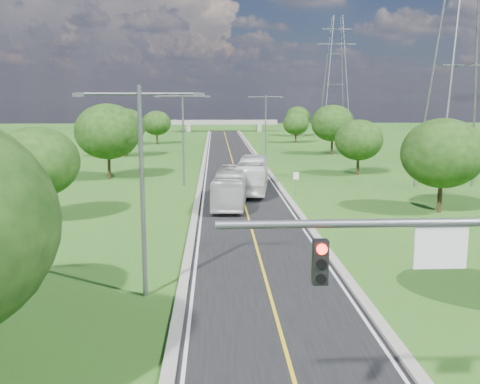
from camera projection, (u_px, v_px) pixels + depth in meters
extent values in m
plane|color=#215317|center=(234.00, 167.00, 73.27)|extent=(260.00, 260.00, 0.00)
cube|color=black|center=(233.00, 162.00, 79.16)|extent=(8.00, 150.00, 0.06)
cube|color=gray|center=(204.00, 162.00, 78.95)|extent=(0.50, 150.00, 0.22)
cube|color=gray|center=(261.00, 161.00, 79.34)|extent=(0.50, 150.00, 0.22)
cylinder|color=slate|center=(399.00, 223.00, 12.19)|extent=(8.40, 0.20, 0.20)
cube|color=black|center=(320.00, 262.00, 12.26)|extent=(0.35, 0.28, 1.05)
cylinder|color=#FF140C|center=(322.00, 249.00, 12.04)|extent=(0.24, 0.06, 0.24)
cube|color=white|center=(441.00, 248.00, 12.34)|extent=(1.25, 0.06, 1.00)
cylinder|color=slate|center=(296.00, 184.00, 51.66)|extent=(0.08, 0.08, 2.40)
cube|color=white|center=(296.00, 176.00, 51.49)|extent=(0.55, 0.04, 0.70)
cube|color=gray|center=(189.00, 128.00, 151.33)|extent=(1.20, 3.00, 2.00)
cube|color=gray|center=(259.00, 128.00, 152.25)|extent=(1.20, 3.00, 2.00)
cube|color=gray|center=(224.00, 122.00, 151.51)|extent=(30.00, 3.00, 1.20)
cylinder|color=slate|center=(142.00, 194.00, 24.90)|extent=(0.22, 0.22, 10.00)
cylinder|color=slate|center=(108.00, 94.00, 24.04)|extent=(2.80, 0.12, 0.12)
cylinder|color=slate|center=(170.00, 94.00, 24.17)|extent=(2.80, 0.12, 0.12)
cube|color=slate|center=(79.00, 95.00, 23.99)|extent=(0.50, 0.25, 0.18)
cube|color=slate|center=(199.00, 95.00, 24.24)|extent=(0.50, 0.25, 0.18)
cylinder|color=slate|center=(183.00, 140.00, 57.37)|extent=(0.22, 0.22, 10.00)
cylinder|color=slate|center=(169.00, 96.00, 56.50)|extent=(2.80, 0.12, 0.12)
cylinder|color=slate|center=(196.00, 96.00, 56.63)|extent=(2.80, 0.12, 0.12)
cube|color=slate|center=(157.00, 97.00, 56.45)|extent=(0.50, 0.25, 0.18)
cube|color=slate|center=(208.00, 97.00, 56.70)|extent=(0.50, 0.25, 0.18)
cylinder|color=slate|center=(266.00, 124.00, 90.38)|extent=(0.22, 0.22, 10.00)
cylinder|color=slate|center=(258.00, 97.00, 89.52)|extent=(2.80, 0.12, 0.12)
cylinder|color=slate|center=(274.00, 97.00, 89.64)|extent=(2.80, 0.12, 0.12)
cube|color=slate|center=(250.00, 97.00, 89.46)|extent=(0.50, 0.25, 0.18)
cube|color=slate|center=(282.00, 97.00, 89.71)|extent=(0.50, 0.25, 0.18)
cube|color=slate|center=(337.00, 44.00, 124.77)|extent=(9.00, 0.25, 0.25)
cube|color=slate|center=(337.00, 29.00, 124.19)|extent=(7.00, 0.25, 0.25)
cylinder|color=black|center=(40.00, 205.00, 40.82)|extent=(0.36, 0.36, 2.70)
ellipsoid|color=black|center=(37.00, 162.00, 40.24)|extent=(6.30, 6.30, 5.36)
cylinder|color=black|center=(109.00, 165.00, 62.46)|extent=(0.36, 0.36, 3.24)
ellipsoid|color=black|center=(108.00, 131.00, 61.77)|extent=(7.56, 7.56, 6.43)
cylinder|color=black|center=(126.00, 148.00, 86.01)|extent=(0.36, 0.36, 2.88)
ellipsoid|color=black|center=(125.00, 126.00, 85.39)|extent=(6.72, 6.72, 5.71)
cylinder|color=black|center=(157.00, 138.00, 109.76)|extent=(0.36, 0.36, 2.52)
ellipsoid|color=black|center=(157.00, 123.00, 109.23)|extent=(5.88, 5.88, 5.00)
cylinder|color=black|center=(440.00, 196.00, 44.24)|extent=(0.36, 0.36, 2.88)
ellipsoid|color=black|center=(443.00, 153.00, 43.63)|extent=(6.72, 6.72, 5.71)
cylinder|color=black|center=(358.00, 165.00, 65.87)|extent=(0.36, 0.36, 2.52)
ellipsoid|color=black|center=(359.00, 140.00, 65.33)|extent=(5.88, 5.88, 5.00)
cylinder|color=black|center=(332.00, 146.00, 89.52)|extent=(0.36, 0.36, 3.06)
ellipsoid|color=black|center=(333.00, 123.00, 88.87)|extent=(7.14, 7.14, 6.07)
cylinder|color=black|center=(296.00, 137.00, 113.08)|extent=(0.36, 0.36, 2.34)
ellipsoid|color=black|center=(296.00, 124.00, 112.58)|extent=(5.46, 5.46, 4.64)
cylinder|color=black|center=(298.00, 131.00, 132.88)|extent=(0.36, 0.36, 2.70)
ellipsoid|color=black|center=(298.00, 117.00, 132.31)|extent=(6.30, 6.30, 5.36)
imported|color=white|center=(252.00, 175.00, 53.95)|extent=(4.28, 12.32, 3.36)
imported|color=silver|center=(231.00, 187.00, 47.39)|extent=(3.63, 11.31, 3.10)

